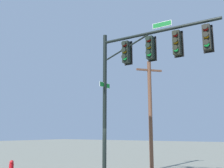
{
  "coord_description": "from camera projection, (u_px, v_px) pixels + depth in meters",
  "views": [
    {
      "loc": [
        7.53,
        -10.8,
        2.3
      ],
      "look_at": [
        0.14,
        0.47,
        4.84
      ],
      "focal_mm": 41.58,
      "sensor_mm": 36.0,
      "label": 1
    }
  ],
  "objects": [
    {
      "name": "signal_pole_assembly",
      "position": [
        146.0,
        62.0,
        12.32
      ],
      "size": [
        6.01,
        0.94,
        7.45
      ],
      "color": "black",
      "rests_on": "ground_plane"
    },
    {
      "name": "fire_hydrant",
      "position": [
        11.0,
        168.0,
        14.02
      ],
      "size": [
        0.33,
        0.24,
        0.83
      ],
      "color": "red",
      "rests_on": "ground_plane"
    },
    {
      "name": "utility_pole",
      "position": [
        150.0,
        111.0,
        16.77
      ],
      "size": [
        1.27,
        1.44,
        7.0
      ],
      "color": "brown",
      "rests_on": "ground_plane"
    }
  ]
}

